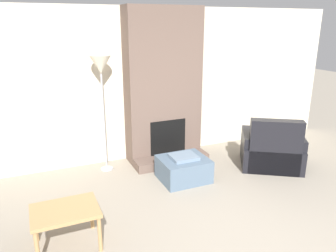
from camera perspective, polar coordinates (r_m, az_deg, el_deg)
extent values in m
cube|color=beige|center=(5.83, -1.75, 7.34)|extent=(7.35, 0.06, 2.60)
cube|color=brown|center=(5.61, -0.84, 6.95)|extent=(1.29, 0.41, 2.60)
cube|color=brown|center=(5.65, 0.66, -6.02)|extent=(1.29, 0.32, 0.15)
cube|color=black|center=(5.65, 0.02, -1.95)|extent=(0.64, 0.02, 0.60)
cube|color=slate|center=(5.10, 2.71, -7.48)|extent=(0.72, 0.63, 0.35)
cube|color=slate|center=(5.02, 2.74, -5.40)|extent=(0.40, 0.35, 0.05)
cube|color=black|center=(5.86, 17.44, -4.66)|extent=(1.28, 1.25, 0.40)
cube|color=black|center=(5.47, 18.14, -3.56)|extent=(0.78, 0.60, 0.89)
cube|color=black|center=(5.91, 21.38, -4.01)|extent=(0.56, 0.74, 0.57)
cube|color=black|center=(5.78, 13.58, -3.72)|extent=(0.56, 0.74, 0.57)
cube|color=tan|center=(3.73, -17.52, -13.92)|extent=(0.70, 0.53, 0.04)
cylinder|color=tan|center=(3.67, -21.81, -19.32)|extent=(0.04, 0.04, 0.41)
cylinder|color=tan|center=(3.70, -11.79, -17.93)|extent=(0.04, 0.04, 0.41)
cylinder|color=tan|center=(4.04, -22.10, -15.66)|extent=(0.04, 0.04, 0.41)
cylinder|color=tan|center=(4.07, -13.15, -14.46)|extent=(0.04, 0.04, 0.41)
cylinder|color=#ADADB2|center=(5.60, -10.59, -7.30)|extent=(0.20, 0.20, 0.02)
cylinder|color=#ADADB2|center=(5.32, -11.06, 0.50)|extent=(0.03, 0.03, 1.57)
cone|color=silver|center=(5.13, -11.67, 10.43)|extent=(0.33, 0.33, 0.28)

